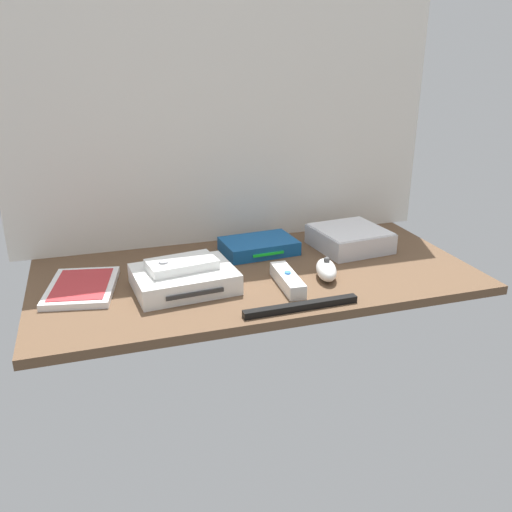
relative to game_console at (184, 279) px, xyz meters
The scene contains 10 objects.
ground_plane 18.09cm from the game_console, 12.69° to the left, with size 100.00×48.00×2.00cm, color brown.
back_wall 44.75cm from the game_console, 58.65° to the left, with size 110.00×1.20×64.00cm, color silver.
game_console is the anchor object (origin of this frame).
mini_computer 46.80cm from the game_console, 14.92° to the left, with size 18.64×18.64×5.30cm.
game_case 21.84cm from the game_console, 165.25° to the left, with size 17.00×21.26×1.56cm.
network_router 27.16cm from the game_console, 36.12° to the left, with size 18.89×13.38×3.40cm.
remote_wand 22.22cm from the game_console, 14.74° to the right, with size 4.27×14.95×3.40cm.
remote_nunchuk 31.59cm from the game_console, ahead, with size 6.94×10.82×5.10cm.
remote_classic_pad 3.28cm from the game_console, 113.96° to the left, with size 15.46×10.11×2.40cm.
sensor_bar 26.35cm from the game_console, 40.12° to the right, with size 24.00×1.80×1.40cm, color black.
Camera 1 is at (-34.82, -109.93, 48.59)cm, focal length 38.05 mm.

